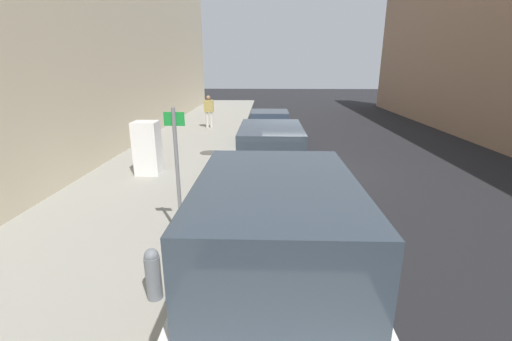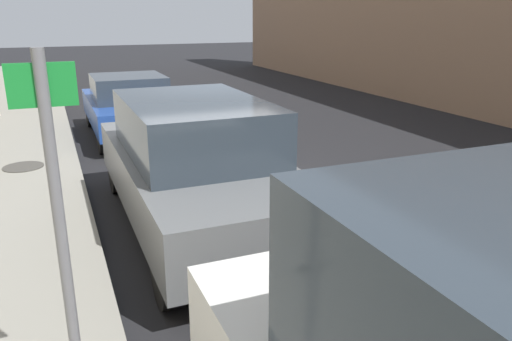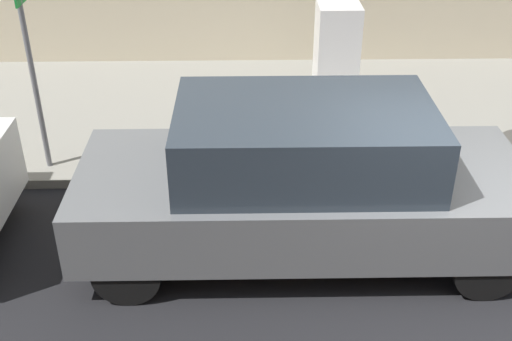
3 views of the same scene
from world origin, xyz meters
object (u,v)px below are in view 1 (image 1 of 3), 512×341
object	(u,v)px
street_sign_post	(177,169)
parked_suv_gray	(271,157)
discarded_refrigerator	(147,148)
parked_hatchback_blue	(269,127)
fire_hydrant	(153,273)
pedestrian_walking_far	(209,109)
parked_van_white	(275,269)

from	to	relation	value
street_sign_post	parked_suv_gray	distance (m)	3.72
discarded_refrigerator	parked_suv_gray	bearing A→B (deg)	-12.62
discarded_refrigerator	parked_hatchback_blue	size ratio (longest dim) A/B	0.40
street_sign_post	parked_hatchback_blue	distance (m)	9.09
discarded_refrigerator	fire_hydrant	distance (m)	6.15
pedestrian_walking_far	parked_suv_gray	size ratio (longest dim) A/B	0.35
discarded_refrigerator	street_sign_post	world-z (taller)	street_sign_post
street_sign_post	pedestrian_walking_far	size ratio (longest dim) A/B	1.49
fire_hydrant	pedestrian_walking_far	xyz separation A→B (m)	(-1.48, 13.86, 0.57)
fire_hydrant	parked_van_white	xyz separation A→B (m)	(1.69, -0.66, 0.54)
fire_hydrant	parked_hatchback_blue	size ratio (longest dim) A/B	0.20
fire_hydrant	parked_suv_gray	world-z (taller)	parked_suv_gray
discarded_refrigerator	parked_hatchback_blue	distance (m)	6.08
parked_van_white	parked_suv_gray	world-z (taller)	parked_van_white
parked_hatchback_blue	pedestrian_walking_far	bearing A→B (deg)	134.38
discarded_refrigerator	parked_van_white	distance (m)	7.44
fire_hydrant	parked_hatchback_blue	distance (m)	10.76
discarded_refrigerator	fire_hydrant	bearing A→B (deg)	-70.89
parked_hatchback_blue	street_sign_post	bearing A→B (deg)	-100.91
discarded_refrigerator	parked_hatchback_blue	bearing A→B (deg)	52.57
parked_van_white	parked_hatchback_blue	bearing A→B (deg)	90.00
fire_hydrant	pedestrian_walking_far	world-z (taller)	pedestrian_walking_far
parked_suv_gray	parked_hatchback_blue	xyz separation A→B (m)	(-0.00, 5.65, -0.16)
street_sign_post	fire_hydrant	bearing A→B (deg)	-89.06
discarded_refrigerator	fire_hydrant	size ratio (longest dim) A/B	2.05
discarded_refrigerator	parked_suv_gray	size ratio (longest dim) A/B	0.34
discarded_refrigerator	pedestrian_walking_far	size ratio (longest dim) A/B	0.96
discarded_refrigerator	street_sign_post	xyz separation A→B (m)	(1.98, -4.07, 0.60)
discarded_refrigerator	parked_suv_gray	world-z (taller)	parked_suv_gray
parked_van_white	pedestrian_walking_far	bearing A→B (deg)	102.30
parked_suv_gray	street_sign_post	bearing A→B (deg)	-117.89
discarded_refrigerator	parked_van_white	xyz separation A→B (m)	(3.69, -6.46, 0.14)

